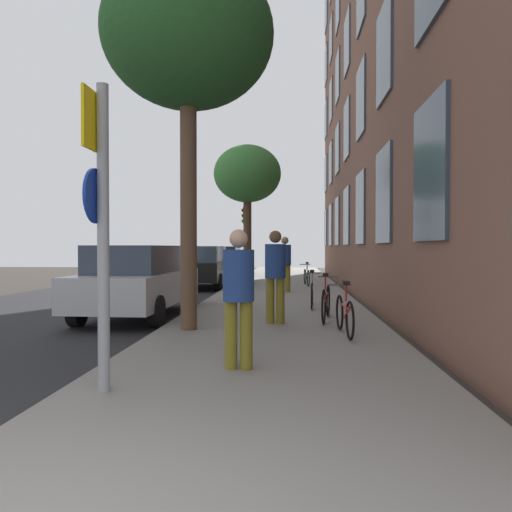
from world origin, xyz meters
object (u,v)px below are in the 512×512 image
(tree_near, at_px, (188,37))
(car_2, at_px, (225,261))
(traffic_light, at_px, (247,229))
(bicycle_0, at_px, (345,314))
(car_1, at_px, (203,266))
(bicycle_1, at_px, (326,302))
(pedestrian_2, at_px, (285,260))
(sign_post, at_px, (101,213))
(pedestrian_0, at_px, (239,289))
(tree_far, at_px, (247,175))
(pedestrian_1, at_px, (275,270))
(car_0, at_px, (138,280))
(bicycle_2, at_px, (312,292))
(bicycle_3, at_px, (307,276))

(tree_near, xyz_separation_m, car_2, (-1.69, 17.23, -4.49))
(traffic_light, relative_size, bicycle_0, 2.17)
(car_1, bearing_deg, bicycle_1, -65.22)
(tree_near, distance_m, pedestrian_2, 8.73)
(sign_post, xyz_separation_m, pedestrian_0, (1.30, 1.00, -0.86))
(sign_post, xyz_separation_m, tree_far, (0.02, 16.67, 2.83))
(traffic_light, xyz_separation_m, car_1, (-1.30, -4.78, -1.65))
(sign_post, relative_size, pedestrian_0, 1.85)
(bicycle_1, height_order, pedestrian_1, pedestrian_1)
(bicycle_0, relative_size, pedestrian_2, 0.88)
(car_2, bearing_deg, bicycle_0, -75.89)
(bicycle_0, xyz_separation_m, car_0, (-4.34, 2.51, 0.37))
(pedestrian_2, height_order, car_0, pedestrian_2)
(tree_near, distance_m, bicycle_0, 5.59)
(tree_near, xyz_separation_m, bicycle_0, (2.73, -0.38, -4.86))
(pedestrian_0, bearing_deg, car_1, 102.18)
(tree_near, bearing_deg, car_2, 95.62)
(tree_near, height_order, bicycle_1, tree_near)
(tree_far, distance_m, bicycle_1, 12.67)
(sign_post, distance_m, car_0, 6.21)
(bicycle_2, relative_size, car_2, 0.39)
(tree_far, distance_m, car_1, 4.98)
(tree_far, distance_m, car_0, 11.54)
(tree_far, height_order, car_0, tree_far)
(bicycle_1, bearing_deg, car_1, 114.78)
(bicycle_1, bearing_deg, car_0, 167.89)
(pedestrian_2, relative_size, car_0, 0.40)
(traffic_light, relative_size, tree_near, 0.53)
(pedestrian_1, bearing_deg, bicycle_0, -44.11)
(car_2, bearing_deg, car_0, -89.68)
(tree_near, relative_size, bicycle_1, 3.89)
(bicycle_0, distance_m, car_2, 18.16)
(car_1, bearing_deg, pedestrian_2, -40.17)
(tree_far, relative_size, bicycle_0, 3.76)
(pedestrian_0, height_order, pedestrian_2, pedestrian_2)
(bicycle_2, height_order, bicycle_3, bicycle_2)
(pedestrian_0, xyz_separation_m, car_2, (-2.90, 20.02, -0.24))
(bicycle_1, relative_size, pedestrian_1, 0.94)
(bicycle_3, bearing_deg, bicycle_2, -90.71)
(traffic_light, height_order, pedestrian_1, traffic_light)
(bicycle_3, bearing_deg, car_2, 120.10)
(tree_far, relative_size, bicycle_3, 3.64)
(traffic_light, distance_m, pedestrian_1, 14.41)
(pedestrian_0, height_order, car_2, pedestrian_0)
(bicycle_3, distance_m, car_2, 8.24)
(sign_post, height_order, car_0, sign_post)
(pedestrian_0, xyz_separation_m, pedestrian_1, (0.33, 3.58, 0.06))
(car_2, bearing_deg, traffic_light, -57.93)
(bicycle_0, distance_m, bicycle_1, 1.64)
(tree_far, height_order, bicycle_2, tree_far)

